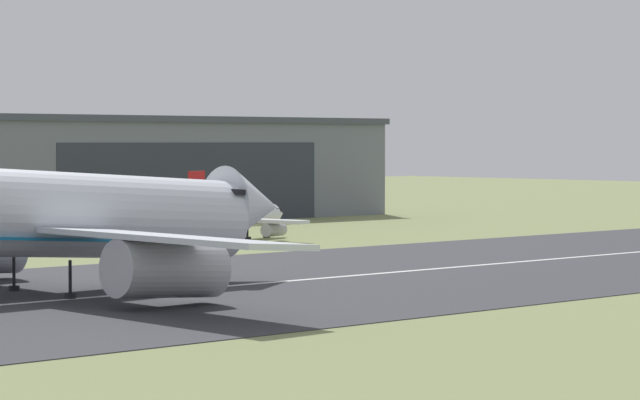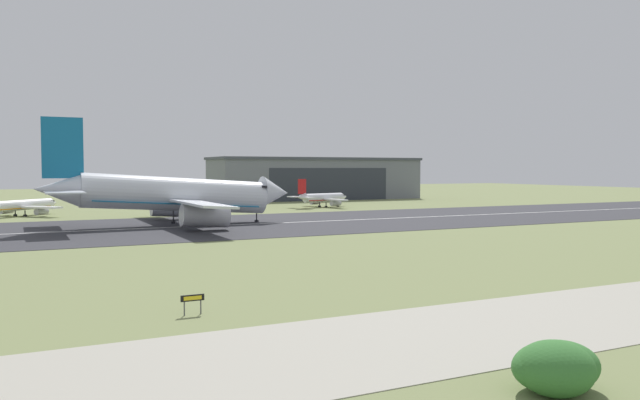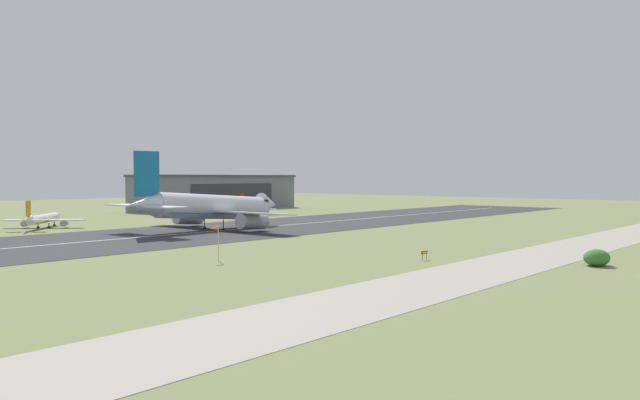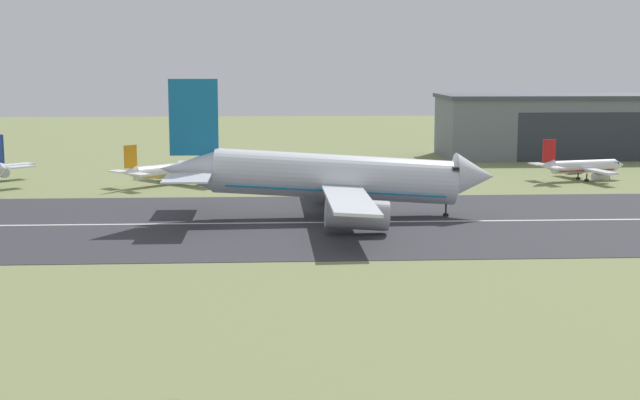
% 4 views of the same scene
% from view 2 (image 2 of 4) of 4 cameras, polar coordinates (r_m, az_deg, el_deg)
% --- Properties ---
extents(ground_plane, '(608.74, 608.74, 0.00)m').
position_cam_2_polar(ground_plane, '(67.40, -10.17, -6.52)').
color(ground_plane, '#7A8451').
extents(runway_strip, '(368.74, 49.52, 0.06)m').
position_cam_2_polar(runway_strip, '(117.71, -17.03, -2.57)').
color(runway_strip, '#333338').
rests_on(runway_strip, ground_plane).
extents(runway_centreline, '(331.87, 0.70, 0.01)m').
position_cam_2_polar(runway_centreline, '(117.71, -17.03, -2.55)').
color(runway_centreline, silver).
rests_on(runway_centreline, runway_strip).
extents(taxiway_road, '(276.56, 14.56, 0.05)m').
position_cam_2_polar(taxiway_road, '(39.14, 2.58, -13.34)').
color(taxiway_road, '#A8A393').
rests_on(taxiway_road, ground_plane).
extents(hangar_building, '(75.59, 23.54, 14.88)m').
position_cam_2_polar(hangar_building, '(223.69, -0.37, 1.99)').
color(hangar_building, slate).
rests_on(hangar_building, ground_plane).
extents(airplane_landing, '(48.90, 53.51, 20.11)m').
position_cam_2_polar(airplane_landing, '(123.13, -13.17, 0.41)').
color(airplane_landing, silver).
rests_on(airplane_landing, ground_plane).
extents(airplane_parked_centre, '(19.03, 18.10, 8.09)m').
position_cam_2_polar(airplane_parked_centre, '(176.65, 0.23, 0.19)').
color(airplane_parked_centre, silver).
rests_on(airplane_parked_centre, ground_plane).
extents(airplane_parked_east, '(20.61, 20.50, 7.88)m').
position_cam_2_polar(airplane_parked_east, '(158.75, -25.79, -0.46)').
color(airplane_parked_east, white).
rests_on(airplane_parked_east, ground_plane).
extents(shrub_clump, '(4.73, 4.01, 2.65)m').
position_cam_2_polar(shrub_clump, '(33.49, 20.75, -14.21)').
color(shrub_clump, '#387533').
rests_on(shrub_clump, ground_plane).
extents(runway_sign, '(1.78, 0.13, 1.53)m').
position_cam_2_polar(runway_sign, '(48.21, -11.58, -8.90)').
color(runway_sign, '#4C4C51').
rests_on(runway_sign, ground_plane).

